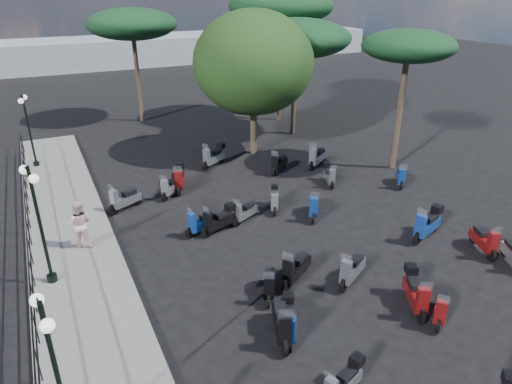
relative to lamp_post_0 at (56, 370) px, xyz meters
name	(u,v)px	position (x,y,z in m)	size (l,w,h in m)	color
ground	(287,263)	(7.31, 4.08, -2.22)	(120.00, 120.00, 0.00)	black
sidewalk	(76,264)	(0.81, 7.08, -2.14)	(3.00, 30.00, 0.15)	slate
railing	(30,255)	(-0.49, 6.88, -1.32)	(0.04, 26.04, 1.10)	black
lamp_post_0	(56,370)	(0.00, 0.00, 0.00)	(0.38, 1.06, 3.63)	black
lamp_post_1	(39,219)	(0.02, 6.28, 0.16)	(0.50, 1.12, 3.90)	black
lamp_post_2	(28,126)	(0.02, 17.43, 0.03)	(0.43, 1.07, 3.68)	black
pedestrian_far	(80,224)	(1.18, 8.09, -1.18)	(0.86, 0.67, 1.77)	beige
scooter_1	(343,384)	(5.68, -1.32, -1.78)	(1.43, 0.71, 1.18)	black
scooter_2	(269,284)	(5.92, 2.76, -1.79)	(0.90, 1.41, 1.25)	black
scooter_3	(202,223)	(5.41, 7.28, -1.77)	(1.58, 0.69, 1.29)	black
scooter_4	(171,186)	(5.30, 11.08, -1.75)	(1.22, 1.19, 1.24)	black
scooter_5	(125,200)	(3.17, 10.60, -1.75)	(1.59, 0.92, 1.37)	black
scooter_7	(289,321)	(5.61, 1.01, -1.75)	(0.89, 1.44, 1.24)	black
scooter_8	(282,323)	(5.39, 1.02, -1.72)	(0.88, 1.74, 1.45)	black
scooter_9	(296,269)	(7.01, 3.04, -1.72)	(1.57, 1.10, 1.43)	black
scooter_10	(219,220)	(6.03, 7.11, -1.72)	(1.60, 0.77, 1.31)	black
scooter_11	(180,179)	(5.89, 11.58, -1.67)	(0.94, 1.72, 1.45)	black
scooter_13	(441,308)	(9.74, -0.33, -1.79)	(1.23, 1.07, 1.23)	black
scooter_14	(352,270)	(8.58, 2.22, -1.75)	(1.54, 0.99, 1.37)	black
scooter_15	(245,213)	(7.25, 7.43, -1.81)	(1.36, 0.83, 1.19)	black
scooter_16	(275,200)	(8.82, 7.84, -1.77)	(0.85, 1.36, 1.18)	black
scooter_17	(214,157)	(8.35, 13.64, -1.68)	(1.60, 1.12, 1.43)	black
scooter_19	(416,293)	(9.50, 0.41, -1.69)	(1.01, 1.62, 1.40)	black
scooter_20	(427,225)	(12.84, 3.30, -1.66)	(1.79, 0.87, 1.47)	black
scooter_21	(313,206)	(9.95, 6.60, -1.74)	(1.04, 1.52, 1.37)	black
scooter_22	(329,176)	(12.42, 9.08, -1.77)	(0.72, 1.43, 1.19)	black
scooter_23	(279,164)	(10.99, 11.44, -1.76)	(1.39, 1.11, 1.33)	black
scooter_25	(484,241)	(13.89, 1.66, -1.75)	(0.83, 1.62, 1.35)	black
scooter_27	(401,177)	(15.37, 7.50, -1.78)	(1.06, 1.31, 1.26)	black
scooter_28	(317,158)	(13.13, 11.24, -1.71)	(1.61, 1.15, 1.48)	black
broadleaf_tree	(253,63)	(11.12, 14.61, 2.72)	(6.32, 6.32, 7.64)	#38281E
pine_0	(296,38)	(14.91, 16.79, 3.58)	(6.49, 6.49, 6.95)	#38281E
pine_1	(281,6)	(15.70, 20.11, 5.15)	(6.70, 6.70, 8.57)	#38281E
pine_2	(132,24)	(7.01, 23.95, 4.11)	(5.74, 5.74, 7.36)	#38281E
pine_3	(408,47)	(16.59, 9.40, 3.82)	(4.37, 4.37, 6.85)	#38281E
distant_hills	(92,53)	(7.31, 49.08, -0.72)	(70.00, 8.00, 3.00)	gray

